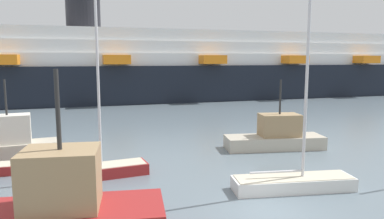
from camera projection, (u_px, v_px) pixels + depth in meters
The scene contains 8 objects.
ground_plane at pixel (268, 211), 17.27m from camera, with size 600.00×600.00×0.00m, color slate.
sailboat_0 at pixel (293, 180), 20.00m from camera, with size 6.91×3.00×11.24m.
sailboat_1 at pixel (92, 169), 22.09m from camera, with size 6.81×2.18×10.60m.
fishing_boat_0 at pixel (55, 213), 14.09m from camera, with size 9.08×4.51×6.83m.
fishing_boat_1 at pixel (276, 136), 29.22m from camera, with size 8.19×3.99×5.57m.
fishing_boat_3 at pixel (5, 144), 25.78m from camera, with size 7.28×2.49×5.79m.
channel_buoy_0 at pixel (52, 196), 18.34m from camera, with size 0.62×0.62×1.51m.
cruise_ship at pixel (196, 68), 67.23m from camera, with size 111.28×20.50×17.62m.
Camera 1 is at (-8.87, -14.29, 7.20)m, focal length 33.94 mm.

